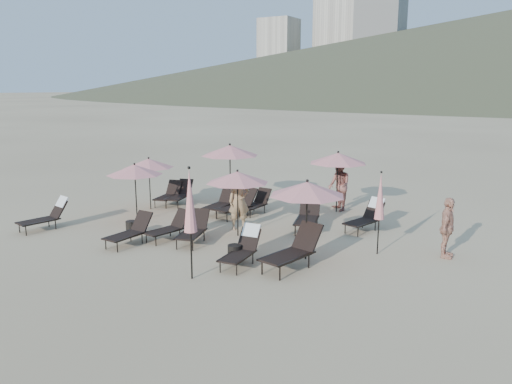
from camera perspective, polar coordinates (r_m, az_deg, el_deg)
The scene contains 28 objects.
ground at distance 14.10m, azimuth -5.65°, elevation -7.11°, with size 800.00×800.00×0.00m, color #D6BA8C.
hotel_skyline at distance 300.32m, azimuth 10.92°, elevation 15.42°, with size 109.00×82.00×55.00m.
lounger_0 at distance 17.74m, azimuth -22.77°, elevation -2.41°, with size 0.91×1.69×1.00m.
lounger_1 at distance 15.24m, azimuth -14.20°, elevation -4.33°, with size 0.66×1.57×0.89m.
lounger_2 at distance 15.50m, azimuth -9.91°, elevation -3.94°, with size 0.83×1.55×0.85m.
lounger_3 at distance 15.06m, azimuth -7.17°, elevation -4.22°, with size 1.03×1.68×0.90m.
lounger_4 at distance 13.15m, azimuth -1.55°, elevation -6.35°, with size 0.70×1.59×0.96m.
lounger_5 at distance 12.88m, azimuth 4.28°, elevation -6.59°, with size 1.09×1.96×1.07m.
lounger_6 at distance 20.14m, azimuth -9.95°, elevation -0.24°, with size 0.90×1.61×0.87m.
lounger_7 at distance 20.03m, azimuth -8.70°, elevation -0.20°, with size 0.98×1.69×0.92m.
lounger_8 at distance 18.40m, azimuth -4.01°, elevation -1.17°, with size 0.68×1.63×0.92m.
lounger_9 at distance 18.38m, azimuth -0.03°, elevation -1.24°, with size 0.67×1.53×0.86m.
lounger_10 at distance 16.39m, azimuth 5.94°, elevation -2.66°, with size 1.16×1.90×1.02m.
lounger_11 at distance 16.61m, azimuth 12.55°, elevation -2.69°, with size 1.00×1.70×1.00m.
lounger_12 at distance 17.94m, azimuth -2.11°, elevation -1.41°, with size 0.99×1.78×0.97m.
umbrella_open_0 at distance 17.52m, azimuth -13.70°, elevation 2.48°, with size 1.91×1.91×2.06m.
umbrella_open_1 at distance 15.32m, azimuth -2.13°, elevation 1.69°, with size 1.96×1.96×2.11m.
umbrella_open_2 at distance 13.22m, azimuth 5.87°, elevation 0.37°, with size 2.05×2.05×2.21m.
umbrella_open_3 at distance 19.55m, azimuth -3.00°, elevation 4.76°, with size 2.27×2.27×2.44m.
umbrella_open_4 at distance 18.53m, azimuth 9.36°, elevation 3.84°, with size 2.14×2.14×2.30m.
umbrella_open_5 at distance 19.21m, azimuth -12.15°, elevation 3.25°, with size 1.87×1.87×2.01m.
umbrella_closed_0 at distance 11.88m, azimuth -7.56°, elevation -1.08°, with size 0.32×0.32×2.78m.
umbrella_closed_1 at distance 14.06m, azimuth 14.00°, elevation -0.53°, with size 0.28×0.28×2.36m.
side_table_0 at distance 16.33m, azimuth -14.04°, elevation -3.97°, with size 0.35×0.35×0.43m, color black.
side_table_1 at distance 13.47m, azimuth -2.47°, elevation -6.99°, with size 0.37×0.37×0.44m, color black.
beachgoer_a at distance 16.26m, azimuth -1.95°, elevation -1.00°, with size 0.69×0.46×1.90m, color tan.
beachgoer_b at distance 18.98m, azimuth 9.46°, elevation 0.75°, with size 0.94×0.73×1.93m, color #9B5C50.
beachgoer_c at distance 14.52m, azimuth 21.01°, elevation -3.84°, with size 0.98×0.41×1.68m, color tan.
Camera 1 is at (7.89, -10.75, 4.57)m, focal length 35.00 mm.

